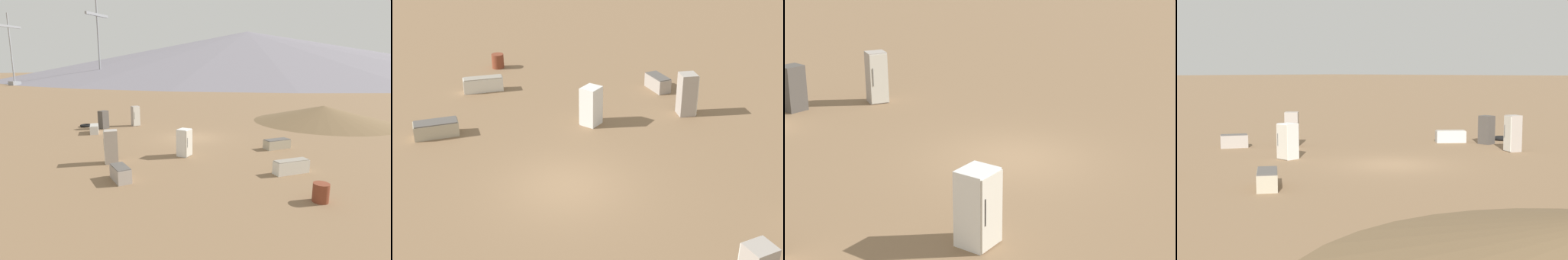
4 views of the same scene
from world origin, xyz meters
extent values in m
plane|color=#846647|center=(0.00, 0.00, 0.00)|extent=(1000.00, 1000.00, 0.00)
cube|color=#A89E93|center=(9.92, 1.44, 0.34)|extent=(1.33, 1.57, 0.68)
cube|color=#56514C|center=(9.92, 1.44, 0.70)|extent=(1.27, 1.51, 0.04)
cube|color=#A89E93|center=(7.91, -0.94, 0.95)|extent=(1.01, 1.01, 1.90)
cube|color=silver|center=(8.17, -1.21, 0.95)|extent=(0.53, 0.51, 1.83)
cylinder|color=#2D2D2D|center=(8.01, -1.41, 1.05)|extent=(0.02, 0.02, 0.67)
cube|color=#B2A88E|center=(0.30, 6.76, 0.30)|extent=(1.84, 1.68, 0.61)
cube|color=#56514C|center=(0.30, 6.76, 0.63)|extent=(1.77, 1.61, 0.04)
cube|color=white|center=(4.74, 2.04, 0.85)|extent=(0.78, 0.70, 1.69)
cube|color=beige|center=(4.74, 2.40, 0.85)|extent=(0.74, 0.05, 1.63)
cylinder|color=#2D2D2D|center=(5.01, 2.43, 0.93)|extent=(0.02, 0.02, 0.59)
cube|color=silver|center=(5.05, 8.55, 0.34)|extent=(1.79, 1.69, 0.68)
cube|color=gray|center=(5.05, 8.55, 0.70)|extent=(1.72, 1.62, 0.04)
cylinder|color=brown|center=(8.07, 10.26, 0.39)|extent=(0.65, 0.65, 0.78)
camera|label=1|loc=(20.67, 11.06, 5.27)|focal=28.00mm
camera|label=2|loc=(-13.15, -9.37, 10.02)|focal=50.00mm
camera|label=3|loc=(14.91, 9.03, 6.67)|focal=60.00mm
camera|label=4|loc=(-14.93, 18.66, 4.14)|focal=50.00mm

